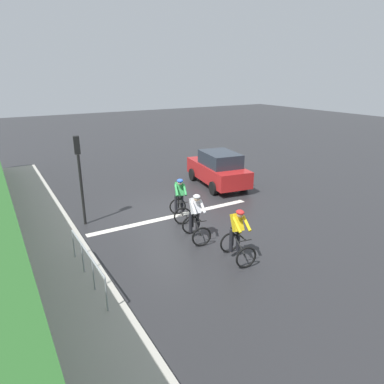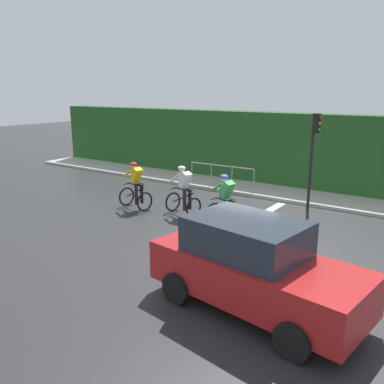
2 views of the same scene
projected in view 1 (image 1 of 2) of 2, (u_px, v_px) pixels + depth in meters
The scene contains 10 objects.
ground_plane at pixel (169, 213), 14.29m from camera, with size 80.00×80.00×0.00m, color #28282B.
sidewalk_kerb at pixel (45, 266), 10.18m from camera, with size 2.80×25.90×0.12m, color #ADA89E.
stone_wall_low at pixel (10, 267), 9.66m from camera, with size 0.44×25.90×0.62m, color gray.
road_marking_stop_line at pixel (174, 216), 13.92m from camera, with size 7.00×0.30×0.01m, color silver.
cyclist_lead at pixel (238, 236), 10.45m from camera, with size 0.84×1.17×1.66m.
cyclist_second at pixel (196, 218), 11.75m from camera, with size 0.87×1.19×1.66m.
cyclist_mid at pixel (180, 200), 13.44m from camera, with size 0.98×1.24×1.66m.
car_red at pixel (218, 169), 17.51m from camera, with size 2.32×4.30×1.76m.
traffic_light_near_crossing at pixel (79, 167), 12.55m from camera, with size 0.23×0.31×3.34m.
pedestrian_railing_kerbside at pixel (87, 259), 9.18m from camera, with size 0.11×3.04×1.03m.
Camera 1 is at (5.94, 11.88, 5.41)m, focal length 32.47 mm.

